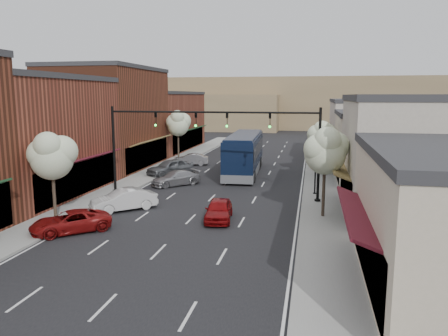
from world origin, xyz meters
The scene contains 28 objects.
ground centered at (0.00, 0.00, 0.00)m, with size 160.00×160.00×0.00m, color black.
sidewalk_left centered at (-8.40, 18.50, 0.07)m, with size 2.80×73.00×0.15m, color gray.
sidewalk_right centered at (8.40, 18.50, 0.07)m, with size 2.80×73.00×0.15m, color gray.
curb_left centered at (-7.00, 18.50, 0.07)m, with size 0.25×73.00×0.17m, color gray.
curb_right centered at (7.00, 18.50, 0.07)m, with size 0.25×73.00×0.17m, color gray.
bldg_left_midnear centered at (-14.23, 6.00, 4.66)m, with size 10.14×14.10×9.40m.
bldg_left_midfar centered at (-14.24, 20.00, 5.40)m, with size 10.14×14.10×10.90m.
bldg_left_far centered at (-14.22, 36.00, 4.16)m, with size 10.14×18.10×8.40m.
bldg_right_midnear centered at (13.72, 6.00, 3.91)m, with size 9.14×12.10×7.90m.
bldg_right_midfar centered at (13.70, 18.00, 3.17)m, with size 9.14×12.10×6.40m.
bldg_right_far centered at (13.71, 32.00, 3.66)m, with size 9.14×16.10×7.40m.
hill_far centered at (0.00, 90.00, 6.00)m, with size 120.00×30.00×12.00m, color #7A6647.
hill_near centered at (-25.00, 78.00, 4.00)m, with size 50.00×20.00×8.00m, color #7A6647.
signal_mast_right centered at (5.62, 8.00, 4.62)m, with size 8.22×0.46×7.00m.
signal_mast_left centered at (-5.62, 8.00, 4.62)m, with size 8.22×0.46×7.00m.
tree_right_near centered at (8.35, 3.94, 4.45)m, with size 2.85×2.65×5.95m.
tree_right_far centered at (8.35, 19.94, 3.99)m, with size 2.85×2.65×5.43m.
tree_left_near centered at (-8.25, -0.06, 4.22)m, with size 2.85×2.65×5.69m.
tree_left_far centered at (-8.25, 25.94, 4.60)m, with size 2.85×2.65×6.13m.
lamp_post_near centered at (7.80, 10.50, 3.01)m, with size 0.44×0.44×4.44m.
lamp_post_far centered at (7.80, 28.00, 3.01)m, with size 0.44×0.44×4.44m.
coach_bus centered at (0.80, 19.18, 2.07)m, with size 3.53×13.23×4.00m.
red_hatchback centered at (1.80, 2.17, 0.68)m, with size 1.61×4.00×1.36m, color maroon.
parked_car_a centered at (-6.08, -1.95, 0.63)m, with size 2.08×4.50×1.25m, color maroon.
parked_car_b centered at (-5.12, 3.25, 0.74)m, with size 1.56×4.49×1.48m, color silver.
parked_car_c centered at (-4.20, 12.05, 0.65)m, with size 1.81×4.45×1.29m, color gray.
parked_car_d centered at (-6.20, 16.55, 0.82)m, with size 1.94×4.82×1.64m, color #565A5E.
parked_car_e centered at (-6.01, 23.24, 0.66)m, with size 1.40×4.01×1.32m, color gray.
Camera 1 is at (7.47, -24.06, 7.84)m, focal length 35.00 mm.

